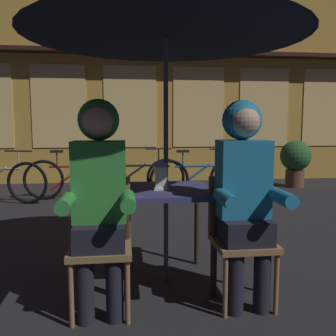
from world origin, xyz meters
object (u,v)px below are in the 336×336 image
patio_umbrella (166,11)px  bicycle_second (75,178)px  bicycle_fourth (199,178)px  potted_plant (295,160)px  cafe_table (166,202)px  chair_right (240,232)px  bicycle_third (136,177)px  person_left_hooded (99,185)px  lantern (161,174)px  person_right_hooded (244,183)px  chair_left (101,237)px

patio_umbrella → bicycle_second: (-1.12, 3.35, -1.71)m
bicycle_fourth → potted_plant: 2.29m
cafe_table → chair_right: 0.62m
bicycle_second → bicycle_third: size_ratio=1.00×
person_left_hooded → bicycle_third: person_left_hooded is taller
patio_umbrella → bicycle_third: bearing=92.2°
cafe_table → potted_plant: potted_plant is taller
bicycle_second → bicycle_third: 1.00m
lantern → person_right_hooded: size_ratio=0.17×
bicycle_fourth → patio_umbrella: bearing=-106.3°
lantern → bicycle_fourth: (0.97, 3.20, -0.51)m
cafe_table → lantern: lantern is taller
lantern → bicycle_second: size_ratio=0.14×
person_right_hooded → person_left_hooded: bearing=180.0°
chair_right → person_left_hooded: bearing=-176.6°
chair_right → person_right_hooded: size_ratio=0.62×
chair_left → person_left_hooded: 0.36m
person_right_hooded → potted_plant: (2.56, 4.47, -0.30)m
bicycle_third → potted_plant: 3.24m
lantern → bicycle_third: 3.42m
bicycle_fourth → potted_plant: bearing=22.4°
chair_left → person_right_hooded: bearing=-3.4°
patio_umbrella → chair_left: (-0.48, -0.37, -1.57)m
person_left_hooded → bicycle_fourth: bearing=68.7°
chair_left → person_right_hooded: 1.03m
bicycle_second → bicycle_third: (1.00, 0.00, 0.00)m
patio_umbrella → bicycle_second: size_ratio=1.37×
person_left_hooded → potted_plant: bearing=51.8°
lantern → person_right_hooded: 0.66m
patio_umbrella → person_left_hooded: 1.37m
bicycle_second → potted_plant: size_ratio=1.83×
lantern → chair_right: size_ratio=0.27×
chair_right → potted_plant: potted_plant is taller
cafe_table → bicycle_fourth: 3.32m
patio_umbrella → bicycle_fourth: patio_umbrella is taller
chair_left → chair_right: 0.96m
person_right_hooded → bicycle_fourth: (0.45, 3.60, -0.50)m
potted_plant → cafe_table: bearing=-126.9°
chair_right → bicycle_third: chair_right is taller
patio_umbrella → bicycle_second: patio_umbrella is taller
patio_umbrella → bicycle_second: 3.93m
lantern → chair_left: lantern is taller
person_right_hooded → patio_umbrella: bearing=138.4°
cafe_table → bicycle_second: (-1.12, 3.35, -0.29)m
chair_left → person_right_hooded: (0.96, -0.06, 0.36)m
lantern → chair_left: (-0.44, -0.34, -0.37)m
cafe_table → person_left_hooded: (-0.48, -0.43, 0.21)m
patio_umbrella → bicycle_third: (-0.13, 3.35, -1.71)m
patio_umbrella → potted_plant: (3.04, 4.04, -1.51)m
person_right_hooded → bicycle_fourth: bearing=82.9°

